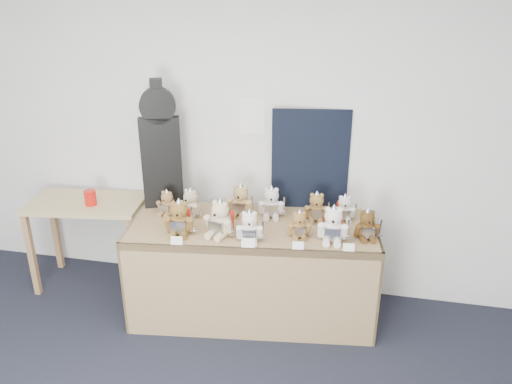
% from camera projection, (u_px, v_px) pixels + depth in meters
% --- Properties ---
extents(room_shell, '(6.00, 6.00, 6.00)m').
position_uv_depth(room_shell, '(253.00, 116.00, 4.09)').
color(room_shell, white).
rests_on(room_shell, floor).
extents(display_table, '(2.03, 1.05, 0.81)m').
position_uv_depth(display_table, '(252.00, 248.00, 3.93)').
color(display_table, '#906E49').
rests_on(display_table, floor).
extents(side_table, '(1.04, 0.67, 0.82)m').
position_uv_depth(side_table, '(88.00, 214.00, 4.39)').
color(side_table, tan).
rests_on(side_table, floor).
extents(guitar_case, '(0.34, 0.21, 1.08)m').
position_uv_depth(guitar_case, '(161.00, 146.00, 4.07)').
color(guitar_case, black).
rests_on(guitar_case, display_table).
extents(navy_board, '(0.63, 0.11, 0.84)m').
position_uv_depth(navy_board, '(310.00, 160.00, 4.08)').
color(navy_board, black).
rests_on(navy_board, display_table).
extents(red_cup, '(0.10, 0.10, 0.13)m').
position_uv_depth(red_cup, '(90.00, 198.00, 4.24)').
color(red_cup, red).
rests_on(red_cup, side_table).
extents(teddy_front_far_left, '(0.25, 0.22, 0.30)m').
position_uv_depth(teddy_front_far_left, '(180.00, 219.00, 3.74)').
color(teddy_front_far_left, brown).
rests_on(teddy_front_far_left, display_table).
extents(teddy_front_left, '(0.26, 0.24, 0.32)m').
position_uv_depth(teddy_front_left, '(220.00, 220.00, 3.72)').
color(teddy_front_left, beige).
rests_on(teddy_front_left, display_table).
extents(teddy_front_centre, '(0.23, 0.19, 0.27)m').
position_uv_depth(teddy_front_centre, '(250.00, 228.00, 3.63)').
color(teddy_front_centre, silver).
rests_on(teddy_front_centre, display_table).
extents(teddy_front_right, '(0.20, 0.17, 0.24)m').
position_uv_depth(teddy_front_right, '(299.00, 225.00, 3.70)').
color(teddy_front_right, olive).
rests_on(teddy_front_right, display_table).
extents(teddy_front_far_right, '(0.25, 0.21, 0.31)m').
position_uv_depth(teddy_front_far_right, '(333.00, 226.00, 3.63)').
color(teddy_front_far_right, white).
rests_on(teddy_front_far_right, display_table).
extents(teddy_front_end, '(0.21, 0.19, 0.26)m').
position_uv_depth(teddy_front_end, '(367.00, 226.00, 3.67)').
color(teddy_front_end, '#51371C').
rests_on(teddy_front_end, display_table).
extents(teddy_back_left, '(0.21, 0.20, 0.26)m').
position_uv_depth(teddy_back_left, '(190.00, 204.00, 4.03)').
color(teddy_back_left, beige).
rests_on(teddy_back_left, display_table).
extents(teddy_back_centre_left, '(0.24, 0.19, 0.29)m').
position_uv_depth(teddy_back_centre_left, '(241.00, 201.00, 4.06)').
color(teddy_back_centre_left, tan).
rests_on(teddy_back_centre_left, display_table).
extents(teddy_back_centre_right, '(0.24, 0.20, 0.28)m').
position_uv_depth(teddy_back_centre_right, '(271.00, 203.00, 4.03)').
color(teddy_back_centre_right, silver).
rests_on(teddy_back_centre_right, display_table).
extents(teddy_back_right, '(0.22, 0.18, 0.26)m').
position_uv_depth(teddy_back_right, '(316.00, 208.00, 3.96)').
color(teddy_back_right, olive).
rests_on(teddy_back_right, display_table).
extents(teddy_back_end, '(0.20, 0.17, 0.24)m').
position_uv_depth(teddy_back_end, '(344.00, 209.00, 3.98)').
color(teddy_back_end, white).
rests_on(teddy_back_end, display_table).
extents(teddy_back_far_left, '(0.19, 0.16, 0.23)m').
position_uv_depth(teddy_back_far_left, '(167.00, 204.00, 4.08)').
color(teddy_back_far_left, olive).
rests_on(teddy_back_far_left, display_table).
extents(entry_card_a, '(0.09, 0.03, 0.06)m').
position_uv_depth(entry_card_a, '(177.00, 241.00, 3.60)').
color(entry_card_a, white).
rests_on(entry_card_a, display_table).
extents(entry_card_b, '(0.10, 0.03, 0.07)m').
position_uv_depth(entry_card_b, '(248.00, 243.00, 3.56)').
color(entry_card_b, white).
rests_on(entry_card_b, display_table).
extents(entry_card_c, '(0.08, 0.03, 0.06)m').
position_uv_depth(entry_card_c, '(298.00, 245.00, 3.54)').
color(entry_card_c, white).
rests_on(entry_card_c, display_table).
extents(entry_card_d, '(0.08, 0.03, 0.06)m').
position_uv_depth(entry_card_d, '(349.00, 247.00, 3.51)').
color(entry_card_d, white).
rests_on(entry_card_d, display_table).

